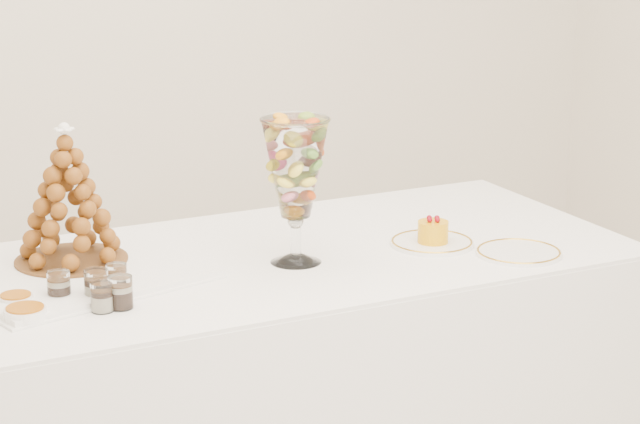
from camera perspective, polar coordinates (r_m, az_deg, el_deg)
buffet_table at (r=3.42m, az=-4.37°, el=-9.09°), size 2.23×0.92×0.84m
lace_tray at (r=3.18m, az=-10.94°, el=-2.92°), size 0.66×0.56×0.02m
macaron_vase at (r=3.20m, az=-1.14°, el=1.92°), size 0.17×0.17×0.38m
cake_plate at (r=3.42m, az=5.14°, el=-1.42°), size 0.23×0.23×0.01m
spare_plate at (r=3.37m, az=9.07°, el=-1.85°), size 0.23×0.23×0.01m
verrine_a at (r=3.03m, az=-11.85°, el=-3.36°), size 0.06×0.06×0.07m
verrine_b at (r=3.01m, az=-10.18°, el=-3.34°), size 0.06×0.06×0.08m
verrine_c at (r=3.08m, az=-9.28°, el=-2.98°), size 0.06×0.06×0.07m
verrine_d at (r=2.95m, az=-9.93°, el=-3.84°), size 0.07×0.07×0.07m
verrine_e at (r=2.96m, az=-9.11°, el=-3.65°), size 0.06×0.06×0.08m
ramekin_back at (r=3.03m, az=-13.73°, el=-3.96°), size 0.08×0.08×0.03m
ramekin_front at (r=2.93m, az=-13.32°, el=-4.58°), size 0.10×0.10×0.03m
croquembouche at (r=3.23m, az=-11.46°, el=0.77°), size 0.29×0.29×0.36m
mousse_cake at (r=3.40m, az=5.19°, el=-0.89°), size 0.08×0.08×0.07m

